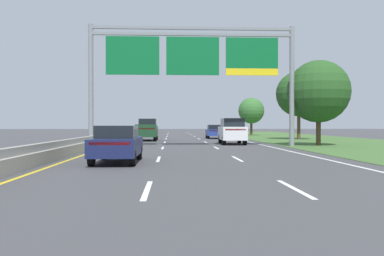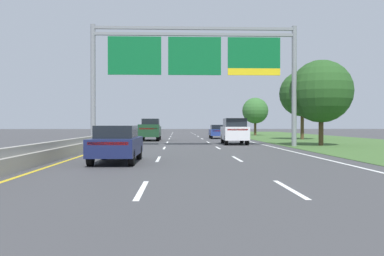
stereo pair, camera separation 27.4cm
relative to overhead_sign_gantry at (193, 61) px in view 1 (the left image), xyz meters
The scene contains 12 objects.
ground_plane 7.95m from the overhead_sign_gantry, 93.51° to the left, with size 220.00×220.00×0.00m, color #3D3D3F.
lane_striping 7.68m from the overhead_sign_gantry, 93.87° to the left, with size 11.96×106.00×0.01m.
grass_verge_right 15.79m from the overhead_sign_gantry, 19.70° to the left, with size 14.00×110.00×0.02m, color #3D602D.
median_barrier_concrete 10.32m from the overhead_sign_gantry, 144.69° to the left, with size 0.60×110.00×0.85m.
overhead_sign_gantry is the anchor object (origin of this frame).
pickup_truck_darkgreen 13.27m from the overhead_sign_gantry, 109.00° to the left, with size 2.00×5.40×2.20m.
car_blue_right_lane_sedan 18.67m from the overhead_sign_gantry, 78.92° to the left, with size 1.91×4.44×1.57m.
car_white_right_lane_suv 7.16m from the overhead_sign_gantry, 46.37° to the left, with size 2.03×4.75×2.11m.
car_navy_left_lane_sedan 13.94m from the overhead_sign_gantry, 107.43° to the right, with size 1.84×4.41×1.57m.
roadside_tree_mid 9.91m from the overhead_sign_gantry, ahead, with size 4.75×4.75×6.50m.
roadside_tree_far 18.28m from the overhead_sign_gantry, 48.26° to the left, with size 4.87×4.87×7.34m.
roadside_tree_distant 31.48m from the overhead_sign_gantry, 71.13° to the left, with size 3.79×3.79×5.53m.
Camera 1 is at (-1.25, 0.35, 1.62)m, focal length 38.34 mm.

